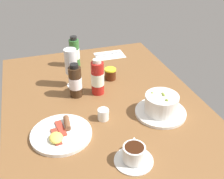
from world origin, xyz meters
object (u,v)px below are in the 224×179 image
wine_glass (71,63)px  sauce_bottle_brown (75,82)px  cutlery_setting (109,55)px  coffee_cup (133,155)px  porridge_bowl (161,105)px  sauce_bottle_red (98,78)px  jam_jar (110,74)px  sauce_bottle_green (75,53)px  creamer_jug (103,114)px  breakfast_plate (61,134)px

wine_glass → sauce_bottle_brown: wine_glass is taller
cutlery_setting → coffee_cup: size_ratio=1.32×
porridge_bowl → sauce_bottle_red: size_ratio=1.23×
wine_glass → jam_jar: wine_glass is taller
cutlery_setting → jam_jar: size_ratio=3.01×
porridge_bowl → sauce_bottle_red: bearing=40.6°
sauce_bottle_red → sauce_bottle_green: bearing=8.5°
sauce_bottle_green → sauce_bottle_brown: bearing=169.3°
creamer_jug → sauce_bottle_green: (49.68, 1.21, 5.18)cm
cutlery_setting → jam_jar: (-26.58, 7.44, 2.59)cm
jam_jar → sauce_bottle_green: bearing=34.2°
creamer_jug → sauce_bottle_green: size_ratio=0.32×
sauce_bottle_brown → sauce_bottle_green: 29.95cm
porridge_bowl → breakfast_plate: 40.85cm
sauce_bottle_green → breakfast_plate: bearing=163.3°
sauce_bottle_red → cutlery_setting: bearing=-24.0°
coffee_cup → breakfast_plate: bearing=46.1°
coffee_cup → sauce_bottle_red: (43.72, -0.63, 5.02)cm
breakfast_plate → sauce_bottle_brown: bearing=-23.4°
coffee_cup → wine_glass: wine_glass is taller
wine_glass → breakfast_plate: size_ratio=0.82×
cutlery_setting → breakfast_plate: size_ratio=0.76×
porridge_bowl → sauce_bottle_brown: (23.89, 29.90, 3.02)cm
sauce_bottle_green → sauce_bottle_red: bearing=-171.5°
sauce_bottle_brown → porridge_bowl: bearing=-128.6°
coffee_cup → jam_jar: bearing=-10.1°
cutlery_setting → sauce_bottle_red: (-36.92, 16.43, 7.52)cm
creamer_jug → sauce_bottle_red: sauce_bottle_red is taller
jam_jar → coffee_cup: bearing=169.9°
wine_glass → creamer_jug: bearing=-167.5°
coffee_cup → creamer_jug: coffee_cup is taller
coffee_cup → breakfast_plate: (19.54, 20.28, -1.81)cm
cutlery_setting → breakfast_plate: breakfast_plate is taller
cutlery_setting → sauce_bottle_red: sauce_bottle_red is taller
sauce_bottle_red → porridge_bowl: bearing=-139.4°
porridge_bowl → sauce_bottle_brown: size_ratio=1.32×
creamer_jug → breakfast_plate: bearing=105.1°
porridge_bowl → wine_glass: (33.18, 29.71, 7.68)cm
coffee_cup → sauce_bottle_brown: 45.75cm
sauce_bottle_brown → sauce_bottle_red: size_ratio=0.93×
creamer_jug → sauce_bottle_red: (19.43, -3.34, 5.41)cm
jam_jar → breakfast_plate: jam_jar is taller
sauce_bottle_red → breakfast_plate: (-24.18, 20.91, -6.84)cm
cutlery_setting → sauce_bottle_red: size_ratio=1.02×
wine_glass → sauce_bottle_red: 14.73cm
porridge_bowl → wine_glass: size_ratio=1.12×
sauce_bottle_brown → sauce_bottle_green: size_ratio=0.95×
wine_glass → sauce_bottle_brown: bearing=178.8°
creamer_jug → wine_glass: 31.71cm
coffee_cup → breakfast_plate: 28.22cm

